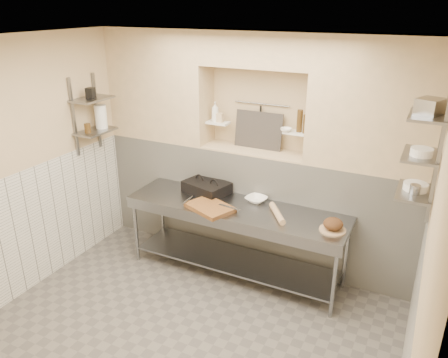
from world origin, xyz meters
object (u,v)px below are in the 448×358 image
Objects in this scene: cutting_board at (210,207)px; mixing_bowl at (256,199)px; jug_left at (101,117)px; panini_press at (207,187)px; bottle_soap at (215,112)px; rolling_pin at (277,213)px; prep_table at (235,227)px; bowl_alcove at (286,130)px; bread_loaf at (333,224)px.

cutting_board is 0.57m from mixing_bowl.
panini_press is at bearing 9.53° from jug_left.
bottle_soap is 0.84× the size of jug_left.
mixing_bowl is 0.53× the size of rolling_pin.
prep_table is 8.97× the size of jug_left.
bottle_soap reaches higher than cutting_board.
bowl_alcove is (0.39, 0.52, 1.09)m from prep_table.
mixing_bowl is at bearing 46.71° from cutting_board.
rolling_pin is at bearing 2.81° from panini_press.
bowl_alcove is (-0.12, 0.52, 0.80)m from rolling_pin.
panini_press reaches higher than cutting_board.
bottle_soap is at bearing 151.40° from rolling_pin.
jug_left is (-1.62, 0.16, 0.83)m from cutting_board.
rolling_pin is 3.46× the size of bowl_alcove.
bread_loaf is 3.08m from jug_left.
rolling_pin is (0.51, -0.00, 0.29)m from prep_table.
bottle_soap is (-0.71, 0.33, 0.90)m from mixing_bowl.
cutting_board is 1.78× the size of jug_left.
rolling_pin is (0.74, 0.18, 0.01)m from cutting_board.
jug_left is at bearing 174.26° from cutting_board.
prep_table is 19.83× the size of bowl_alcove.
bread_loaf is at bearing 5.62° from panini_press.
cutting_board is 1.22m from bottle_soap.
rolling_pin is 0.96m from bowl_alcove.
jug_left is (-2.01, -0.26, 0.83)m from mixing_bowl.
cutting_board is 2.54× the size of bread_loaf.
jug_left is (-2.98, 0.04, 0.78)m from bread_loaf.
prep_table is 5.74× the size of rolling_pin.
panini_press is (-0.49, 0.21, 0.33)m from prep_table.
mixing_bowl is 0.83× the size of jug_left.
cutting_board is at bearing -133.29° from mixing_bowl.
jug_left reaches higher than prep_table.
bread_loaf is 1.99m from bottle_soap.
prep_table is at bearing 179.60° from rolling_pin.
cutting_board is 0.76m from rolling_pin.
mixing_bowl is at bearing -129.09° from bowl_alcove.
bread_loaf is (1.62, -0.27, 0.01)m from panini_press.
rolling_pin is (0.35, -0.24, 0.00)m from mixing_bowl.
bowl_alcove is at bearing 50.91° from mixing_bowl.
prep_table is at bearing -126.70° from bowl_alcove.
panini_press is at bearing -80.13° from bottle_soap.
cutting_board is 1.23m from bowl_alcove.
prep_table is 0.59m from rolling_pin.
bottle_soap is at bearing 24.39° from jug_left.
bowl_alcove is at bearing -3.36° from bottle_soap.
mixing_bowl is (0.65, 0.03, -0.04)m from panini_press.
rolling_pin reaches higher than cutting_board.
panini_press is 1.20m from bowl_alcove.
bread_loaf is at bearing -0.77° from jug_left.
prep_table is at bearing 37.36° from cutting_board.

